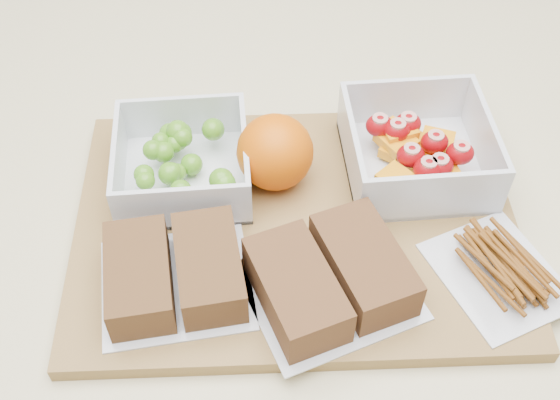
# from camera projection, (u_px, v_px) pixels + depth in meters

# --- Properties ---
(cutting_board) EXTENTS (0.43, 0.32, 0.02)m
(cutting_board) POSITION_uv_depth(u_px,v_px,m) (296.00, 226.00, 0.68)
(cutting_board) COLOR olive
(cutting_board) RESTS_ON counter
(grape_container) EXTENTS (0.13, 0.13, 0.05)m
(grape_container) POSITION_uv_depth(u_px,v_px,m) (184.00, 162.00, 0.69)
(grape_container) COLOR silver
(grape_container) RESTS_ON cutting_board
(fruit_container) EXTENTS (0.14, 0.14, 0.06)m
(fruit_container) POSITION_uv_depth(u_px,v_px,m) (417.00, 151.00, 0.70)
(fruit_container) COLOR silver
(fruit_container) RESTS_ON cutting_board
(orange) EXTENTS (0.08, 0.08, 0.08)m
(orange) POSITION_uv_depth(u_px,v_px,m) (275.00, 152.00, 0.68)
(orange) COLOR #E96005
(orange) RESTS_ON cutting_board
(sandwich_bag_left) EXTENTS (0.14, 0.13, 0.04)m
(sandwich_bag_left) POSITION_uv_depth(u_px,v_px,m) (174.00, 273.00, 0.61)
(sandwich_bag_left) COLOR silver
(sandwich_bag_left) RESTS_ON cutting_board
(sandwich_bag_center) EXTENTS (0.17, 0.16, 0.04)m
(sandwich_bag_center) POSITION_uv_depth(u_px,v_px,m) (330.00, 278.00, 0.60)
(sandwich_bag_center) COLOR silver
(sandwich_bag_center) RESTS_ON cutting_board
(pretzel_bag) EXTENTS (0.13, 0.14, 0.03)m
(pretzel_bag) POSITION_uv_depth(u_px,v_px,m) (500.00, 267.00, 0.62)
(pretzel_bag) COLOR silver
(pretzel_bag) RESTS_ON cutting_board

